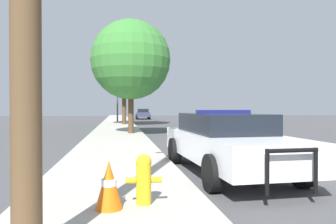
% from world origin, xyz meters
% --- Properties ---
extents(ground_plane, '(110.00, 110.00, 0.00)m').
position_xyz_m(ground_plane, '(0.00, 0.00, 0.00)').
color(ground_plane, '#474749').
extents(sidewalk_left, '(3.00, 110.00, 0.13)m').
position_xyz_m(sidewalk_left, '(-5.10, 0.00, 0.07)').
color(sidewalk_left, '#ADA89E').
rests_on(sidewalk_left, ground_plane).
extents(police_car, '(2.31, 5.38, 1.52)m').
position_xyz_m(police_car, '(-2.43, -0.62, 0.78)').
color(police_car, white).
rests_on(police_car, ground_plane).
extents(fire_hydrant, '(0.54, 0.24, 0.75)m').
position_xyz_m(fire_hydrant, '(-4.64, -3.32, 0.53)').
color(fire_hydrant, gold).
rests_on(fire_hydrant, sidewalk_left).
extents(traffic_light, '(3.18, 0.35, 4.71)m').
position_xyz_m(traffic_light, '(-3.82, 25.91, 3.45)').
color(traffic_light, '#424247').
rests_on(traffic_light, sidewalk_left).
extents(car_background_distant, '(1.96, 4.47, 1.40)m').
position_xyz_m(car_background_distant, '(-1.74, 36.00, 0.74)').
color(car_background_distant, '#333856').
rests_on(car_background_distant, ground_plane).
extents(tree_sidewalk_near, '(4.49, 4.49, 6.39)m').
position_xyz_m(tree_sidewalk_near, '(-4.31, 10.35, 4.26)').
color(tree_sidewalk_near, '#4C3823').
rests_on(tree_sidewalk_near, sidewalk_left).
extents(tree_sidewalk_mid, '(5.60, 5.60, 8.13)m').
position_xyz_m(tree_sidewalk_mid, '(-4.52, 20.37, 5.45)').
color(tree_sidewalk_mid, '#4C3823').
rests_on(tree_sidewalk_mid, sidewalk_left).
extents(traffic_cone, '(0.39, 0.39, 0.69)m').
position_xyz_m(traffic_cone, '(-5.15, -3.47, 0.48)').
color(traffic_cone, orange).
rests_on(traffic_cone, sidewalk_left).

